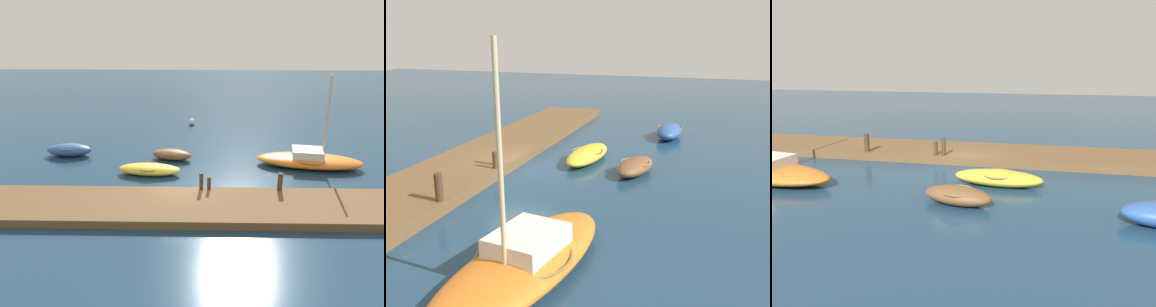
# 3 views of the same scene
# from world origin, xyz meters

# --- Properties ---
(ground_plane) EXTENTS (84.00, 84.00, 0.00)m
(ground_plane) POSITION_xyz_m (0.00, 0.00, 0.00)
(ground_plane) COLOR navy
(dock_platform) EXTENTS (26.75, 3.75, 0.42)m
(dock_platform) POSITION_xyz_m (0.00, -2.08, 0.21)
(dock_platform) COLOR brown
(dock_platform) RESTS_ON ground_plane
(sailboat_orange) EXTENTS (6.83, 3.32, 5.81)m
(sailboat_orange) POSITION_xyz_m (7.83, 3.92, 0.45)
(sailboat_orange) COLOR orange
(sailboat_orange) RESTS_ON ground_plane
(rowboat_blue) EXTENTS (3.06, 1.43, 0.80)m
(rowboat_blue) POSITION_xyz_m (-7.94, 5.51, 0.41)
(rowboat_blue) COLOR #2D569E
(rowboat_blue) RESTS_ON ground_plane
(dinghy_brown) EXTENTS (2.82, 1.71, 0.67)m
(dinghy_brown) POSITION_xyz_m (-0.95, 4.93, 0.35)
(dinghy_brown) COLOR brown
(dinghy_brown) RESTS_ON ground_plane
(rowboat_yellow) EXTENTS (3.86, 1.67, 0.64)m
(rowboat_yellow) POSITION_xyz_m (-2.12, 2.44, 0.33)
(rowboat_yellow) COLOR gold
(rowboat_yellow) RESTS_ON ground_plane
(mooring_post_west) EXTENTS (0.21, 0.21, 0.93)m
(mooring_post_west) POSITION_xyz_m (1.00, -0.46, 0.89)
(mooring_post_west) COLOR #47331E
(mooring_post_west) RESTS_ON dock_platform
(mooring_post_mid_west) EXTENTS (0.20, 0.20, 0.70)m
(mooring_post_mid_west) POSITION_xyz_m (1.42, -0.46, 0.78)
(mooring_post_mid_west) COLOR #47331E
(mooring_post_mid_west) RESTS_ON dock_platform
(mooring_post_mid_east) EXTENTS (0.27, 0.27, 0.95)m
(mooring_post_mid_east) POSITION_xyz_m (5.18, -0.46, 0.90)
(mooring_post_mid_east) COLOR #47331E
(mooring_post_mid_east) RESTS_ON dock_platform
(marker_buoy) EXTENTS (0.52, 0.52, 0.52)m
(marker_buoy) POSITION_xyz_m (0.19, 13.01, 0.26)
(marker_buoy) COLOR silver
(marker_buoy) RESTS_ON ground_plane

